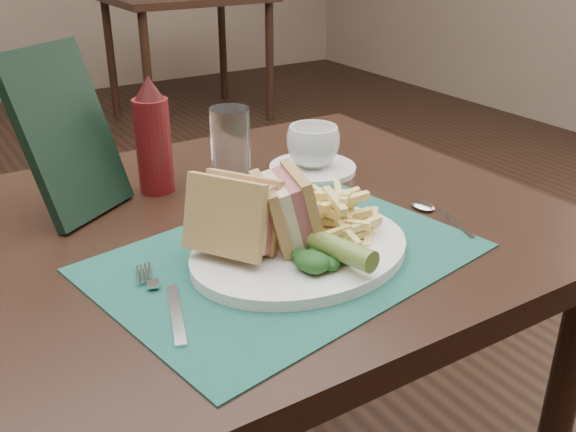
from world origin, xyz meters
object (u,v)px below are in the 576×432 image
object	(u,v)px
sandwich_half_b	(271,210)
saucer	(313,169)
placemat	(286,257)
table_main	(249,415)
plate	(300,251)
coffee_cup	(313,146)
check_presenter	(67,133)
sandwich_half_a	(224,221)
drinking_glass	(231,148)
ketchup_bottle	(153,135)
table_bg_right	(189,57)

from	to	relation	value
sandwich_half_b	saucer	xyz separation A→B (m)	(0.22, 0.23, -0.06)
saucer	sandwich_half_b	bearing A→B (deg)	-133.89
placemat	table_main	bearing A→B (deg)	84.94
table_main	plate	xyz separation A→B (m)	(0.00, -0.15, 0.38)
coffee_cup	saucer	bearing A→B (deg)	0.00
table_main	coffee_cup	size ratio (longest dim) A/B	9.95
check_presenter	sandwich_half_a	bearing A→B (deg)	-102.82
drinking_glass	ketchup_bottle	size ratio (longest dim) A/B	0.70
coffee_cup	check_presenter	distance (m)	0.40
plate	sandwich_half_a	world-z (taller)	sandwich_half_a
saucer	coffee_cup	xyz separation A→B (m)	(0.00, 0.00, 0.04)
check_presenter	coffee_cup	bearing A→B (deg)	-40.45
saucer	table_main	bearing A→B (deg)	-152.03
drinking_glass	table_main	bearing A→B (deg)	-110.44
table_main	drinking_glass	world-z (taller)	drinking_glass
placemat	ketchup_bottle	size ratio (longest dim) A/B	2.51
table_main	plate	world-z (taller)	plate
sandwich_half_a	drinking_glass	world-z (taller)	drinking_glass
sandwich_half_a	table_main	bearing A→B (deg)	21.62
sandwich_half_b	saucer	bearing A→B (deg)	61.78
sandwich_half_a	saucer	size ratio (longest dim) A/B	0.70
coffee_cup	plate	bearing A→B (deg)	-127.11
table_main	table_bg_right	size ratio (longest dim) A/B	1.00
coffee_cup	table_bg_right	bearing A→B (deg)	70.28
sandwich_half_a	ketchup_bottle	distance (m)	0.30
saucer	drinking_glass	bearing A→B (deg)	173.72
table_bg_right	sandwich_half_a	world-z (taller)	sandwich_half_a
sandwich_half_b	coffee_cup	xyz separation A→B (m)	(0.22, 0.23, -0.02)
table_bg_right	check_presenter	bearing A→B (deg)	-116.81
saucer	ketchup_bottle	size ratio (longest dim) A/B	0.81
table_main	sandwich_half_b	bearing A→B (deg)	-101.66
saucer	check_presenter	distance (m)	0.41
saucer	ketchup_bottle	world-z (taller)	ketchup_bottle
sandwich_half_a	check_presenter	world-z (taller)	check_presenter
saucer	drinking_glass	distance (m)	0.16
table_main	saucer	xyz separation A→B (m)	(0.19, 0.10, 0.38)
placemat	check_presenter	distance (m)	0.37
ketchup_bottle	check_presenter	world-z (taller)	check_presenter
ketchup_bottle	check_presenter	size ratio (longest dim) A/B	0.74
sandwich_half_a	drinking_glass	xyz separation A→B (m)	(0.14, 0.25, -0.00)
placemat	coffee_cup	size ratio (longest dim) A/B	5.16
ketchup_bottle	table_bg_right	bearing A→B (deg)	65.29
sandwich_half_b	check_presenter	distance (m)	0.33
drinking_glass	check_presenter	size ratio (longest dim) A/B	0.52
saucer	coffee_cup	world-z (taller)	coffee_cup
ketchup_bottle	sandwich_half_b	bearing A→B (deg)	-81.91
sandwich_half_b	coffee_cup	bearing A→B (deg)	61.78
saucer	sandwich_half_a	bearing A→B (deg)	-141.02
sandwich_half_a	sandwich_half_b	size ratio (longest dim) A/B	1.08
placemat	sandwich_half_a	xyz separation A→B (m)	(-0.08, 0.01, 0.07)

